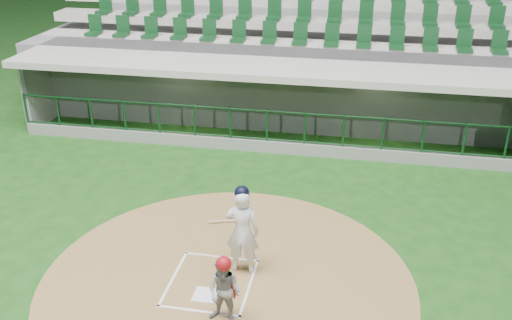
# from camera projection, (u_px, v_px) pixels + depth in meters

# --- Properties ---
(ground) EXTENTS (120.00, 120.00, 0.00)m
(ground) POSITION_uv_depth(u_px,v_px,m) (215.00, 274.00, 11.18)
(ground) COLOR #154112
(ground) RESTS_ON ground
(dirt_circle) EXTENTS (7.20, 7.20, 0.01)m
(dirt_circle) POSITION_uv_depth(u_px,v_px,m) (227.00, 281.00, 10.95)
(dirt_circle) COLOR brown
(dirt_circle) RESTS_ON ground
(home_plate) EXTENTS (0.43, 0.43, 0.02)m
(home_plate) POSITION_uv_depth(u_px,v_px,m) (205.00, 295.00, 10.55)
(home_plate) COLOR white
(home_plate) RESTS_ON dirt_circle
(batter_box_chalk) EXTENTS (1.55, 1.80, 0.01)m
(batter_box_chalk) POSITION_uv_depth(u_px,v_px,m) (211.00, 282.00, 10.90)
(batter_box_chalk) COLOR white
(batter_box_chalk) RESTS_ON ground
(dugout_structure) EXTENTS (16.40, 3.70, 3.00)m
(dugout_structure) POSITION_uv_depth(u_px,v_px,m) (282.00, 100.00, 17.72)
(dugout_structure) COLOR slate
(dugout_structure) RESTS_ON ground
(seating_deck) EXTENTS (17.00, 6.72, 5.15)m
(seating_deck) POSITION_uv_depth(u_px,v_px,m) (291.00, 59.00, 20.28)
(seating_deck) COLOR slate
(seating_deck) RESTS_ON ground
(batter) EXTENTS (0.87, 0.86, 1.87)m
(batter) POSITION_uv_depth(u_px,v_px,m) (242.00, 230.00, 10.87)
(batter) COLOR silver
(batter) RESTS_ON dirt_circle
(catcher) EXTENTS (0.70, 0.60, 1.34)m
(catcher) POSITION_uv_depth(u_px,v_px,m) (225.00, 291.00, 9.64)
(catcher) COLOR gray
(catcher) RESTS_ON dirt_circle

